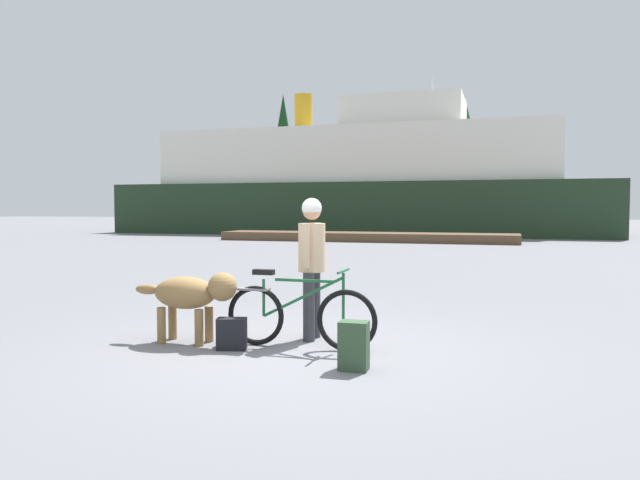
% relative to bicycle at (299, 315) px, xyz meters
% --- Properties ---
extents(ground_plane, '(160.00, 160.00, 0.00)m').
position_rel_bicycle_xyz_m(ground_plane, '(-0.03, -0.14, -0.37)').
color(ground_plane, slate).
extents(bicycle, '(1.75, 0.44, 0.89)m').
position_rel_bicycle_xyz_m(bicycle, '(0.00, 0.00, 0.00)').
color(bicycle, black).
rests_on(bicycle, ground_plane).
extents(person_cyclist, '(0.32, 0.53, 1.68)m').
position_rel_bicycle_xyz_m(person_cyclist, '(-0.00, 0.48, 0.63)').
color(person_cyclist, '#333338').
rests_on(person_cyclist, ground_plane).
extents(dog, '(1.30, 0.44, 0.84)m').
position_rel_bicycle_xyz_m(dog, '(-1.27, -0.12, 0.19)').
color(dog, olive).
rests_on(dog, ground_plane).
extents(backpack, '(0.29, 0.21, 0.47)m').
position_rel_bicycle_xyz_m(backpack, '(0.80, -0.70, -0.14)').
color(backpack, '#334C33').
rests_on(backpack, ground_plane).
extents(handbag_pannier, '(0.36, 0.26, 0.35)m').
position_rel_bicycle_xyz_m(handbag_pannier, '(-0.69, -0.28, -0.20)').
color(handbag_pannier, black).
rests_on(handbag_pannier, ground_plane).
extents(dock_pier, '(13.72, 2.22, 0.40)m').
position_rel_bicycle_xyz_m(dock_pier, '(-4.08, 21.13, -0.17)').
color(dock_pier, brown).
rests_on(dock_pier, ground_plane).
extents(ferry_boat, '(28.64, 8.25, 8.56)m').
position_rel_bicycle_xyz_m(ferry_boat, '(-6.45, 29.61, 2.62)').
color(ferry_boat, '#1E331E').
rests_on(ferry_boat, ground_plane).
extents(sailboat_moored, '(7.78, 2.18, 9.33)m').
position_rel_bicycle_xyz_m(sailboat_moored, '(-2.22, 30.70, 0.13)').
color(sailboat_moored, silver).
rests_on(sailboat_moored, ground_plane).
extents(pine_tree_far_left, '(3.08, 3.08, 11.39)m').
position_rel_bicycle_xyz_m(pine_tree_far_left, '(-16.55, 43.39, 6.47)').
color(pine_tree_far_left, '#4C331E').
rests_on(pine_tree_far_left, ground_plane).
extents(pine_tree_center, '(4.01, 4.01, 10.62)m').
position_rel_bicycle_xyz_m(pine_tree_center, '(-1.26, 44.37, 6.06)').
color(pine_tree_center, '#4C331E').
rests_on(pine_tree_center, ground_plane).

